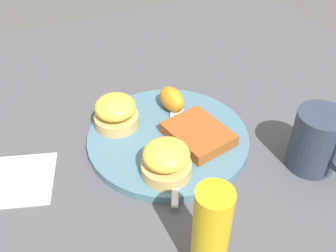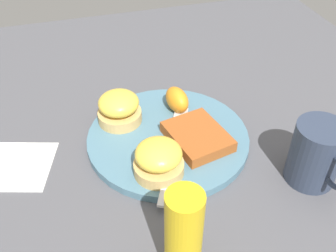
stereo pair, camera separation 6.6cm
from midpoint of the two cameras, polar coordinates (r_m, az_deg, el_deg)
The scene contains 10 objects.
ground_plane at distance 0.68m, azimuth 2.77°, elevation -2.31°, with size 1.10×1.10×0.00m, color #4C4C51.
plate at distance 0.68m, azimuth 2.79°, elevation -1.87°, with size 0.28×0.28×0.01m, color slate.
sandwich_benedict_left at distance 0.69m, azimuth -4.40°, elevation 2.51°, with size 0.08×0.08×0.06m.
sandwich_benedict_right at distance 0.59m, azimuth 1.85°, elevation -5.01°, with size 0.08×0.08×0.06m.
hashbrown_patty at distance 0.66m, azimuth 7.15°, elevation -1.63°, with size 0.11×0.09×0.02m, color #9D4D1F.
orange_wedge at distance 0.72m, azimuth 3.96°, elevation 3.73°, with size 0.06×0.04×0.04m, color orange.
fork at distance 0.65m, azimuth 3.80°, elevation -2.77°, with size 0.22×0.12×0.00m.
cup at distance 0.64m, azimuth 23.54°, elevation -3.90°, with size 0.11×0.08×0.10m.
napkin at distance 0.67m, azimuth -18.44°, elevation -5.56°, with size 0.11×0.11×0.00m, color white.
condiment_bottle at distance 0.47m, azimuth 6.46°, elevation -16.00°, with size 0.04×0.04×0.14m, color gold.
Camera 2 is at (0.49, -0.14, 0.46)m, focal length 42.00 mm.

